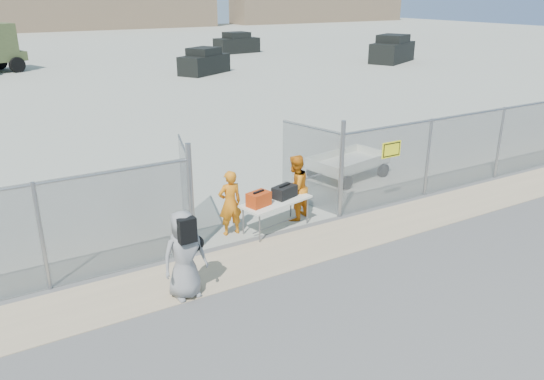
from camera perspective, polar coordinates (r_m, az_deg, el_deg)
ground at (r=11.21m, az=5.23°, el=-8.39°), size 160.00×160.00×0.00m
tarmac_inside at (r=50.54m, az=-24.24°, el=12.70°), size 160.00×80.00×0.01m
dirt_strip at (r=11.93m, az=2.44°, el=-6.38°), size 44.00×1.60×0.01m
chain_link_fence at (r=12.27m, az=-0.00°, el=0.00°), size 40.00×0.20×2.20m
folding_table at (r=12.76m, az=0.43°, el=-2.69°), size 1.87×1.08×0.75m
orange_bag at (r=12.26m, az=-1.44°, el=-0.99°), size 0.59×0.47×0.33m
black_duffel at (r=12.76m, az=1.36°, el=-0.19°), size 0.67×0.51×0.29m
security_worker_left at (r=12.37m, az=-4.54°, el=-1.41°), size 0.60×0.40×1.59m
security_worker_right at (r=13.18m, az=2.50°, el=0.24°), size 1.00×0.90×1.67m
visitor at (r=9.96m, az=-9.41°, el=-6.89°), size 0.86×0.58×1.73m
utility_trailer at (r=16.50m, az=8.20°, el=2.61°), size 3.41×2.19×0.76m
parked_vehicle_near at (r=38.10m, az=-7.30°, el=13.58°), size 4.22×3.46×1.75m
parked_vehicle_mid at (r=51.28m, az=-3.82°, el=15.52°), size 4.23×2.21×1.84m
parked_vehicle_far at (r=45.30m, az=12.82°, el=14.58°), size 5.14×4.00×2.12m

